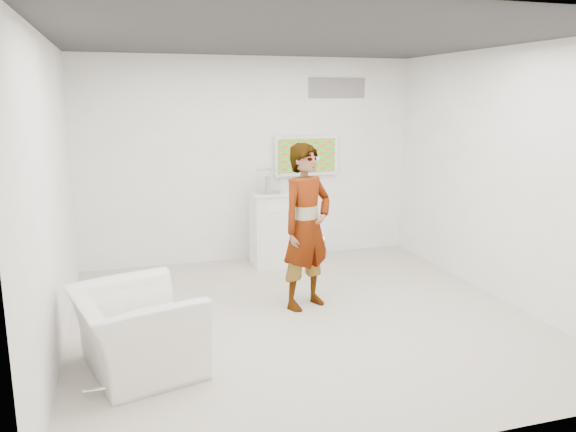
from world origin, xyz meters
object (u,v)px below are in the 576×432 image
Objects in this scene: person at (306,227)px; pedestal at (269,229)px; tv at (306,156)px; floor_uplight at (322,246)px; armchair at (136,331)px.

pedestal is (0.00, 1.71, -0.42)m from person.
person is at bearing -108.38° from tv.
pedestal is at bearing -149.99° from tv.
floor_uplight is (0.24, -0.11, -1.41)m from tv.
tv reaches higher than pedestal.
person is 2.31m from armchair.
person reaches higher than floor_uplight.
pedestal is (-0.70, -0.40, -1.01)m from tv.
armchair is 1.06× the size of pedestal.
person is at bearing -115.03° from floor_uplight.
armchair is (-1.97, -1.06, -0.59)m from person.
pedestal is 1.06m from floor_uplight.
armchair is at bearing -177.08° from person.
tv is 0.52× the size of person.
pedestal is (1.97, 2.77, 0.17)m from armchair.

